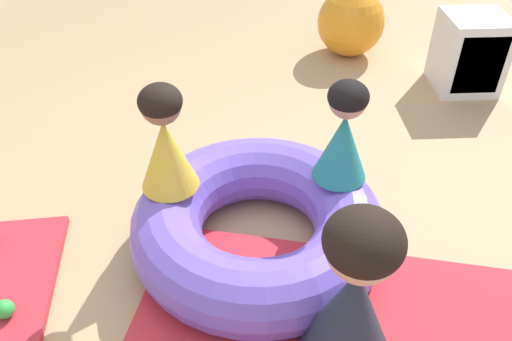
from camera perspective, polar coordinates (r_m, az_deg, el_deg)
The scene contains 9 objects.
ground_plane at distance 2.66m, azimuth -1.65°, elevation -9.62°, with size 8.00×8.00×0.00m, color tan.
inflatable_cushion at distance 2.58m, azimuth 0.24°, elevation -5.99°, with size 1.26×1.26×0.35m, color #7056D1.
child_in_teal at distance 2.48m, azimuth 9.65°, elevation 4.12°, with size 0.32×0.32×0.53m.
child_in_yellow at distance 2.41m, azimuth -9.97°, elevation 3.36°, with size 0.40×0.40×0.55m.
adult_seated at distance 2.00m, azimuth 10.72°, elevation -13.48°, with size 0.54×0.54×0.79m.
play_ball_green at distance 2.61m, azimuth -25.96°, elevation -13.57°, with size 0.09×0.09×0.09m, color green.
play_ball_pink at distance 2.32m, azimuth -0.96°, elevation -16.54°, with size 0.08×0.08×0.08m, color pink.
exercise_ball_large at distance 4.54m, azimuth 10.41°, elevation 15.76°, with size 0.56×0.56×0.56m, color orange.
storage_cube at distance 4.23m, azimuth 22.51°, elevation 11.76°, with size 0.44×0.44×0.56m.
Camera 1 is at (-0.02, -1.79, 1.98)m, focal length 36.33 mm.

